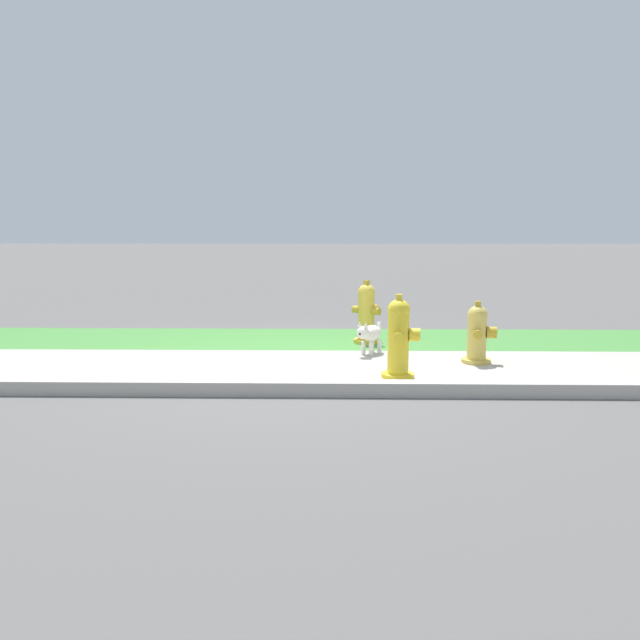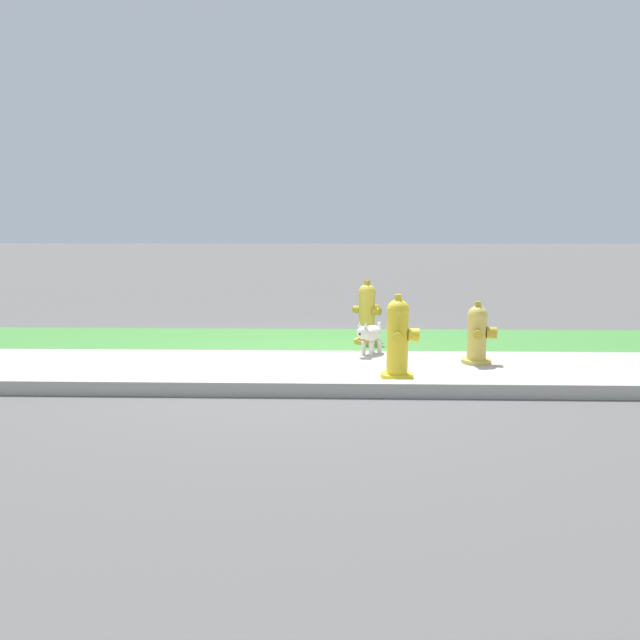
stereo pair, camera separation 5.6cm
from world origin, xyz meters
name	(u,v)px [view 2 (the right image)]	position (x,y,z in m)	size (l,w,h in m)	color
ground_plane	(290,369)	(0.00, 0.00, 0.00)	(120.00, 120.00, 0.00)	#5B5956
sidewalk_pavement	(290,368)	(0.00, 0.00, 0.01)	(18.00, 1.82, 0.01)	#ADA89E
grass_verge	(300,339)	(0.00, 1.72, 0.00)	(18.00, 1.61, 0.01)	#47893D
street_curb	(281,388)	(0.00, -0.99, 0.06)	(18.00, 0.16, 0.12)	#ADA89E
fire_hydrant_near_corner	(398,338)	(1.03, -0.37, 0.38)	(0.35, 0.38, 0.78)	yellow
fire_hydrant_across_street	(367,313)	(0.83, 1.46, 0.37)	(0.35, 0.35, 0.77)	gold
fire_hydrant_at_driveway	(478,335)	(1.90, 0.29, 0.31)	(0.35, 0.38, 0.65)	gold
small_white_dog	(370,334)	(0.83, 0.71, 0.23)	(0.33, 0.41, 0.39)	silver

